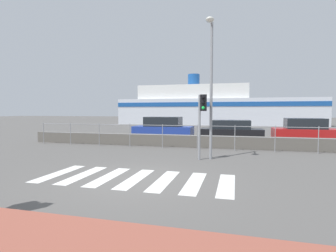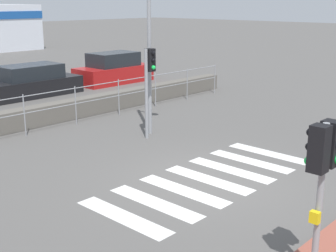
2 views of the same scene
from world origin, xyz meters
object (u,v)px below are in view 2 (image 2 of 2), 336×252
(traffic_light_near, at_px, (323,160))
(traffic_light_far, at_px, (149,73))
(parked_car_red, at_px, (114,70))
(streetlamp, at_px, (154,18))
(parked_car_black, at_px, (31,83))

(traffic_light_near, bearing_deg, traffic_light_far, 63.03)
(traffic_light_far, bearing_deg, parked_car_red, 55.40)
(streetlamp, distance_m, parked_car_black, 8.94)
(streetlamp, relative_size, parked_car_black, 1.32)
(parked_car_black, bearing_deg, streetlamp, -94.96)
(traffic_light_far, xyz_separation_m, streetlamp, (0.34, 0.12, 1.59))
(streetlamp, xyz_separation_m, parked_car_red, (5.53, 8.39, -2.94))
(traffic_light_near, distance_m, parked_car_black, 16.49)
(traffic_light_near, xyz_separation_m, parked_car_black, (4.74, 15.74, -1.31))
(traffic_light_near, distance_m, parked_car_red, 18.45)
(traffic_light_far, xyz_separation_m, parked_car_red, (5.88, 8.52, -1.35))
(parked_car_black, bearing_deg, parked_car_red, -0.00)
(streetlamp, xyz_separation_m, parked_car_black, (0.73, 8.39, -3.01))
(streetlamp, bearing_deg, parked_car_black, 85.04)
(parked_car_black, relative_size, parked_car_red, 1.08)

